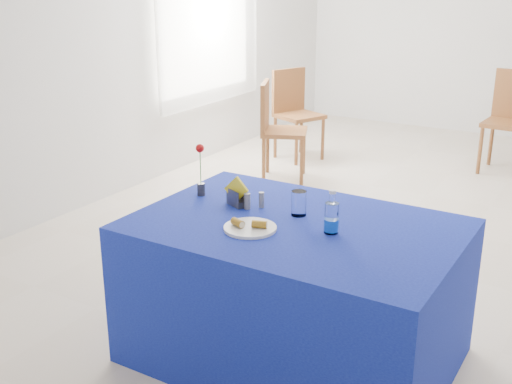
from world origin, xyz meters
The scene contains 16 objects.
floor centered at (0.00, 0.00, 0.00)m, with size 7.00×7.00×0.00m, color beige.
room_shell centered at (0.00, 0.00, 1.75)m, with size 7.00×7.00×7.00m.
window_pane centered at (-2.47, 0.80, 1.55)m, with size 0.04×1.50×1.60m, color white.
curtain centered at (-2.40, 0.80, 1.55)m, with size 0.04×1.75×1.85m, color white.
plate centered at (0.00, -2.34, 0.77)m, with size 0.26×0.26×0.01m, color silver.
drinking_glass centered at (0.11, -2.05, 0.82)m, with size 0.08×0.08×0.13m, color white.
salt_shaker centered at (-0.16, -2.11, 0.80)m, with size 0.03×0.03×0.09m, color slate.
pepper_shaker centered at (-0.11, -2.05, 0.80)m, with size 0.03×0.03×0.09m, color slate.
blue_table centered at (0.16, -2.16, 0.38)m, with size 1.60×1.10×0.76m.
water_bottle centered at (0.36, -2.18, 0.83)m, with size 0.07×0.07×0.21m.
napkin_holder centered at (-0.24, -2.09, 0.81)m, with size 0.15×0.10×0.16m.
rose_vase centered at (-0.50, -2.05, 0.90)m, with size 0.05×0.05×0.30m.
chair_bg_left centered at (0.44, 1.99, 0.59)m, with size 0.48×0.48×1.02m.
chair_win_a centered at (-1.46, 0.51, 0.55)m, with size 0.57×0.57×0.96m.
chair_win_b centered at (-1.67, 1.30, 0.56)m, with size 0.56×0.56×0.96m.
banana_pieces centered at (0.00, -2.35, 0.79)m, with size 0.18×0.10×0.04m.
Camera 1 is at (1.52, -4.80, 1.94)m, focal length 45.00 mm.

